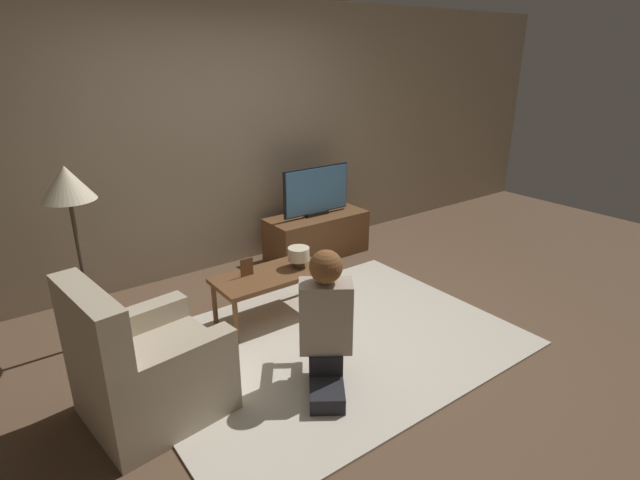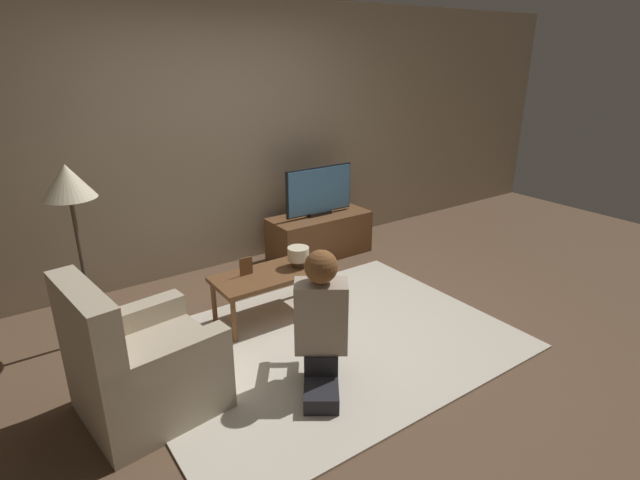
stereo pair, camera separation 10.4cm
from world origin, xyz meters
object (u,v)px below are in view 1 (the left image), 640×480
table_lamp (299,255)px  tv (316,191)px  floor_lamp (69,197)px  person_kneeling (326,317)px  coffee_table (271,279)px  armchair (147,372)px

table_lamp → tv: bearing=47.2°
floor_lamp → person_kneeling: 1.95m
floor_lamp → table_lamp: bearing=-18.2°
floor_lamp → table_lamp: size_ratio=7.67×
coffee_table → floor_lamp: bearing=159.3°
floor_lamp → armchair: (0.08, -1.06, -0.86)m
armchair → table_lamp: armchair is taller
coffee_table → person_kneeling: size_ratio=0.98×
floor_lamp → armchair: bearing=-85.8°
armchair → table_lamp: bearing=-76.6°
person_kneeling → coffee_table: bearing=-65.4°
tv → floor_lamp: bearing=-170.3°
floor_lamp → armchair: 1.37m
coffee_table → armchair: bearing=-154.8°
floor_lamp → table_lamp: floor_lamp is taller
tv → armchair: size_ratio=0.87×
armchair → person_kneeling: (1.04, -0.40, 0.20)m
floor_lamp → coffee_table: bearing=-20.7°
coffee_table → person_kneeling: person_kneeling is taller
tv → person_kneeling: size_ratio=0.85×
coffee_table → table_lamp: bearing=-4.8°
armchair → table_lamp: 1.59m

